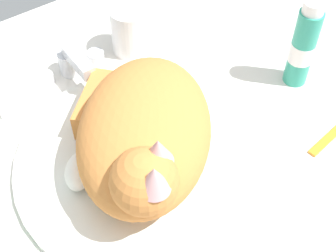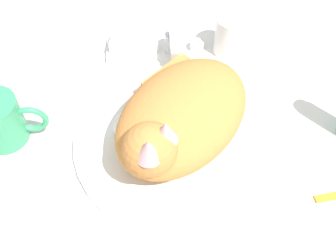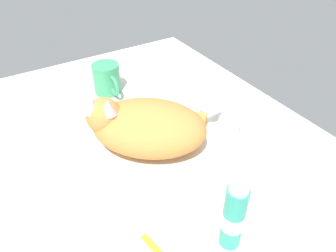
# 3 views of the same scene
# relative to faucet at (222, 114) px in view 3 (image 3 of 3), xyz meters

# --- Properties ---
(ground_plane) EXTENTS (1.10, 0.83, 0.03)m
(ground_plane) POSITION_rel_faucet_xyz_m (0.00, -0.21, -0.04)
(ground_plane) COLOR silver
(sink_basin) EXTENTS (0.36, 0.36, 0.01)m
(sink_basin) POSITION_rel_faucet_xyz_m (0.00, -0.21, -0.02)
(sink_basin) COLOR silver
(sink_basin) RESTS_ON ground_plane
(faucet) EXTENTS (0.12, 0.09, 0.06)m
(faucet) POSITION_rel_faucet_xyz_m (0.00, 0.00, 0.00)
(faucet) COLOR silver
(faucet) RESTS_ON ground_plane
(cat) EXTENTS (0.30, 0.31, 0.14)m
(cat) POSITION_rel_faucet_xyz_m (-0.01, -0.22, 0.04)
(cat) COLOR #D17F3D
(cat) RESTS_ON sink_basin
(coffee_mug) EXTENTS (0.12, 0.08, 0.09)m
(coffee_mug) POSITION_rel_faucet_xyz_m (-0.30, -0.19, 0.02)
(coffee_mug) COLOR #389966
(coffee_mug) RESTS_ON ground_plane
(rinse_cup) EXTENTS (0.06, 0.06, 0.08)m
(rinse_cup) POSITION_rel_faucet_xyz_m (0.11, 0.00, 0.01)
(rinse_cup) COLOR white
(rinse_cup) RESTS_ON ground_plane
(soap_dish) EXTENTS (0.09, 0.06, 0.01)m
(soap_dish) POSITION_rel_faucet_xyz_m (-0.09, 0.01, -0.02)
(soap_dish) COLOR white
(soap_dish) RESTS_ON ground_plane
(soap_bar) EXTENTS (0.08, 0.05, 0.02)m
(soap_bar) POSITION_rel_faucet_xyz_m (-0.09, 0.01, -0.00)
(soap_bar) COLOR white
(soap_bar) RESTS_ON soap_dish
(toothpaste_bottle) EXTENTS (0.04, 0.04, 0.15)m
(toothpaste_bottle) POSITION_rel_faucet_xyz_m (0.29, -0.22, 0.04)
(toothpaste_bottle) COLOR teal
(toothpaste_bottle) RESTS_ON ground_plane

